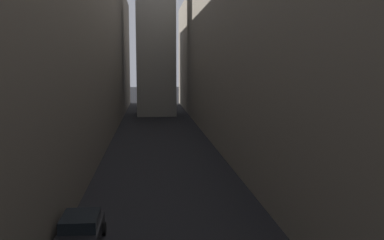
{
  "coord_description": "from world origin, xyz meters",
  "views": [
    {
      "loc": [
        -1.14,
        5.88,
        8.31
      ],
      "look_at": [
        0.0,
        17.48,
        6.85
      ],
      "focal_mm": 40.24,
      "sensor_mm": 36.0,
      "label": 1
    }
  ],
  "objects": [
    {
      "name": "building_block_right",
      "position": [
        12.46,
        50.0,
        10.3
      ],
      "size": [
        13.92,
        108.0,
        20.6
      ],
      "primitive_type": "cube",
      "color": "gray",
      "rests_on": "ground"
    },
    {
      "name": "parked_car_left_far",
      "position": [
        -4.4,
        25.3,
        0.79
      ],
      "size": [
        2.02,
        3.99,
        1.5
      ],
      "rotation": [
        0.0,
        0.0,
        1.57
      ],
      "color": "black",
      "rests_on": "ground"
    },
    {
      "name": "ground_plane",
      "position": [
        0.0,
        48.0,
        0.0
      ],
      "size": [
        264.0,
        264.0,
        0.0
      ],
      "primitive_type": "plane",
      "color": "black"
    },
    {
      "name": "building_block_left",
      "position": [
        -10.52,
        50.0,
        10.8
      ],
      "size": [
        10.04,
        108.0,
        21.59
      ],
      "primitive_type": "cube",
      "color": "#60594F",
      "rests_on": "ground"
    }
  ]
}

